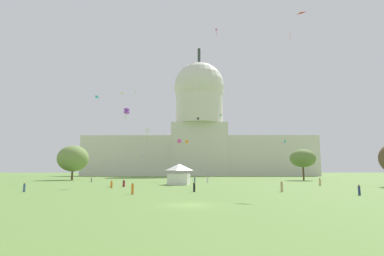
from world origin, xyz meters
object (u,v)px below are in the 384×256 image
object	(u,v)px
person_denim_back_left	(195,180)
kite_turquoise_low	(285,141)
person_denim_mid_left	(24,188)
kite_blue_low	(141,157)
kite_green_mid	(221,116)
kite_magenta_low	(179,141)
tree_east_near	(303,158)
person_orange_front_right	(112,185)
capitol_building	(199,131)
event_tent	(179,174)
kite_red_high	(301,13)
person_navy_mid_center	(359,190)
person_orange_near_tent	(133,189)
person_grey_edge_west	(92,180)
kite_violet_low	(127,111)
kite_orange_low	(187,142)
person_black_edge_east	(194,187)
person_maroon_deep_crowd	(124,184)
person_tan_aisle_center	(320,182)
kite_pink_high	(216,30)
kite_cyan_mid	(97,97)
kite_black_mid	(198,119)
tree_west_mid	(73,158)
person_white_lawn_far_left	(208,180)
person_tan_front_center	(282,187)
kite_white_low	(147,131)
kite_yellow_high	(122,94)

from	to	relation	value
person_denim_back_left	kite_turquoise_low	xyz separation A→B (m)	(37.22, 39.78, 14.40)
person_denim_mid_left	kite_blue_low	size ratio (longest dim) A/B	0.89
kite_green_mid	kite_magenta_low	bearing A→B (deg)	154.54
tree_east_near	person_orange_front_right	distance (m)	70.85
capitol_building	tree_east_near	xyz separation A→B (m)	(34.64, -78.42, -19.70)
event_tent	kite_red_high	size ratio (longest dim) A/B	4.40
event_tent	person_navy_mid_center	distance (m)	41.20
capitol_building	person_orange_near_tent	bearing A→B (deg)	-94.95
person_grey_edge_west	kite_turquoise_low	xyz separation A→B (m)	(66.83, 36.34, 14.46)
tree_east_near	kite_violet_low	size ratio (longest dim) A/B	3.95
kite_orange_low	kite_red_high	bearing A→B (deg)	153.78
event_tent	person_black_edge_east	distance (m)	25.19
person_denim_mid_left	kite_turquoise_low	distance (m)	99.89
kite_magenta_low	kite_violet_low	world-z (taller)	kite_violet_low
person_denim_mid_left	kite_magenta_low	size ratio (longest dim) A/B	1.13
person_orange_near_tent	person_maroon_deep_crowd	bearing A→B (deg)	-32.08
kite_magenta_low	kite_violet_low	bearing A→B (deg)	34.53
person_tan_aisle_center	kite_pink_high	size ratio (longest dim) A/B	0.63
person_black_edge_east	kite_blue_low	xyz separation A→B (m)	(-28.39, 112.82, 9.81)
event_tent	person_orange_near_tent	world-z (taller)	event_tent
kite_magenta_low	capitol_building	bearing A→B (deg)	-132.90
person_orange_front_right	kite_blue_low	size ratio (longest dim) A/B	0.89
kite_cyan_mid	kite_pink_high	size ratio (longest dim) A/B	0.35
kite_black_mid	kite_orange_low	size ratio (longest dim) A/B	1.26
person_maroon_deep_crowd	kite_cyan_mid	size ratio (longest dim) A/B	1.61
person_denim_back_left	kite_black_mid	xyz separation A→B (m)	(1.75, 63.25, 28.06)
tree_west_mid	kite_orange_low	size ratio (longest dim) A/B	12.11
person_denim_mid_left	person_grey_edge_west	xyz separation A→B (m)	(-2.13, 38.37, 0.01)
kite_orange_low	person_orange_front_right	bearing A→B (deg)	82.02
person_orange_front_right	person_tan_aisle_center	size ratio (longest dim) A/B	0.84
tree_west_mid	kite_turquoise_low	xyz separation A→B (m)	(80.72, 15.87, 7.55)
tree_west_mid	person_white_lawn_far_left	bearing A→B (deg)	-28.00
person_denim_mid_left	kite_blue_low	distance (m)	113.65
tree_east_near	kite_pink_high	bearing A→B (deg)	177.52
person_orange_front_right	kite_black_mid	bearing A→B (deg)	174.84
kite_blue_low	kite_orange_low	xyz separation A→B (m)	(26.29, -77.28, 0.94)
kite_cyan_mid	kite_turquoise_low	distance (m)	76.18
capitol_building	person_tan_front_center	world-z (taller)	capitol_building
kite_pink_high	person_denim_mid_left	bearing A→B (deg)	-30.87
kite_cyan_mid	kite_pink_high	bearing A→B (deg)	122.44
event_tent	kite_cyan_mid	size ratio (longest dim) A/B	7.60
kite_orange_low	kite_black_mid	bearing A→B (deg)	-71.74
person_denim_mid_left	kite_cyan_mid	size ratio (longest dim) A/B	1.55
kite_black_mid	kite_white_low	world-z (taller)	kite_black_mid
capitol_building	person_orange_front_right	distance (m)	127.98
tree_east_near	person_black_edge_east	xyz separation A→B (m)	(-37.75, -56.01, -6.81)
kite_orange_low	kite_turquoise_low	bearing A→B (deg)	-113.58
kite_pink_high	kite_cyan_mid	bearing A→B (deg)	-63.18
person_grey_edge_west	person_denim_mid_left	bearing A→B (deg)	-128.43
kite_yellow_high	kite_turquoise_low	bearing A→B (deg)	-144.98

